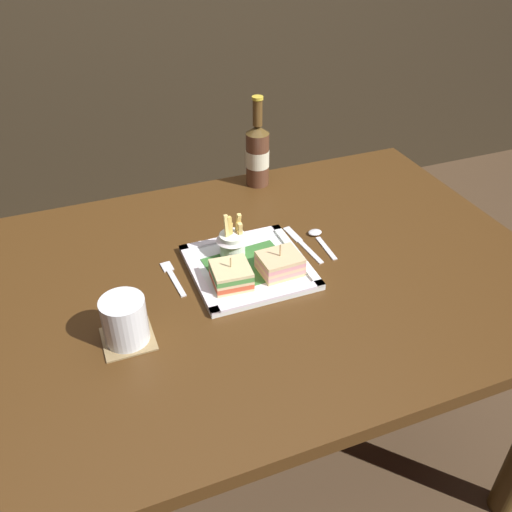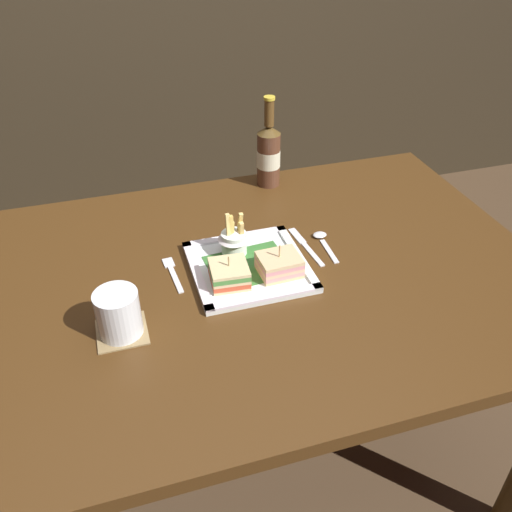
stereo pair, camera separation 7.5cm
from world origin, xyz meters
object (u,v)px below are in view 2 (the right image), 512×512
(sandwich_half_right, at_px, (279,265))
(beer_bottle, at_px, (269,154))
(dining_table, at_px, (263,306))
(fries_cup, at_px, (234,239))
(knife, at_px, (305,245))
(water_glass, at_px, (119,316))
(sandwich_half_left, at_px, (229,274))
(fork, at_px, (173,272))
(spoon, at_px, (322,239))
(square_plate, at_px, (249,267))

(sandwich_half_right, xyz_separation_m, beer_bottle, (0.11, 0.43, 0.06))
(dining_table, relative_size, beer_bottle, 5.02)
(fries_cup, distance_m, knife, 0.19)
(dining_table, bearing_deg, water_glass, -161.48)
(sandwich_half_right, distance_m, water_glass, 0.37)
(sandwich_half_right, bearing_deg, knife, 44.23)
(dining_table, bearing_deg, sandwich_half_left, -161.56)
(fork, xyz_separation_m, spoon, (0.38, 0.02, 0.00))
(spoon, bearing_deg, sandwich_half_left, -158.59)
(fork, bearing_deg, beer_bottle, 45.16)
(square_plate, bearing_deg, fries_cup, 108.18)
(sandwich_half_left, distance_m, knife, 0.24)
(fries_cup, height_order, knife, fries_cup)
(sandwich_half_right, relative_size, beer_bottle, 0.37)
(knife, bearing_deg, dining_table, -151.88)
(square_plate, xyz_separation_m, sandwich_half_left, (-0.06, -0.05, 0.03))
(beer_bottle, height_order, spoon, beer_bottle)
(fork, bearing_deg, knife, 2.71)
(fork, bearing_deg, spoon, 3.23)
(fries_cup, relative_size, knife, 0.64)
(fries_cup, relative_size, spoon, 0.84)
(dining_table, xyz_separation_m, sandwich_half_left, (-0.09, -0.03, 0.14))
(beer_bottle, bearing_deg, fork, -134.84)
(fork, bearing_deg, sandwich_half_left, -36.16)
(sandwich_half_right, distance_m, fork, 0.25)
(sandwich_half_left, distance_m, sandwich_half_right, 0.12)
(square_plate, height_order, knife, square_plate)
(fries_cup, distance_m, water_glass, 0.34)
(sandwich_half_left, height_order, beer_bottle, beer_bottle)
(fries_cup, distance_m, fork, 0.16)
(dining_table, height_order, water_glass, water_glass)
(sandwich_half_right, xyz_separation_m, fork, (-0.23, 0.08, -0.03))
(dining_table, bearing_deg, sandwich_half_right, -45.95)
(sandwich_half_right, height_order, knife, sandwich_half_right)
(dining_table, height_order, fork, fork)
(beer_bottle, bearing_deg, water_glass, -132.92)
(square_plate, bearing_deg, water_glass, -157.17)
(beer_bottle, relative_size, spoon, 1.99)
(fries_cup, xyz_separation_m, beer_bottle, (0.19, 0.33, 0.04))
(sandwich_half_left, relative_size, knife, 0.52)
(square_plate, xyz_separation_m, knife, (0.16, 0.05, -0.00))
(fries_cup, xyz_separation_m, knife, (0.18, -0.00, -0.05))
(knife, distance_m, spoon, 0.05)
(dining_table, xyz_separation_m, square_plate, (-0.03, 0.02, 0.11))
(spoon, bearing_deg, water_glass, -159.95)
(knife, xyz_separation_m, spoon, (0.05, 0.01, 0.00))
(square_plate, bearing_deg, spoon, 15.83)
(sandwich_half_right, bearing_deg, beer_bottle, 75.07)
(sandwich_half_left, distance_m, spoon, 0.29)
(knife, bearing_deg, fries_cup, 178.54)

